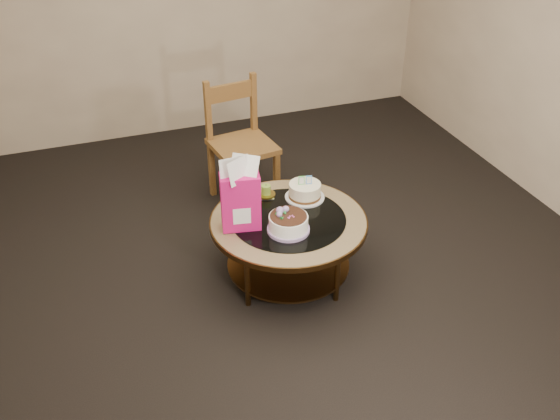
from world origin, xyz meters
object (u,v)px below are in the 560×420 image
object	(u,v)px
gift_bag	(240,194)
cream_cake	(305,191)
dining_chair	(240,143)
coffee_table	(288,229)
decorated_cake	(288,224)

from	to	relation	value
gift_bag	cream_cake	bearing A→B (deg)	30.95
cream_cake	dining_chair	world-z (taller)	dining_chair
cream_cake	dining_chair	distance (m)	0.89
coffee_table	decorated_cake	bearing A→B (deg)	-111.66
dining_chair	decorated_cake	bearing A→B (deg)	-100.57
decorated_cake	gift_bag	xyz separation A→B (m)	(-0.26, 0.14, 0.19)
coffee_table	dining_chair	bearing A→B (deg)	90.07
coffee_table	cream_cake	bearing A→B (deg)	46.13
coffee_table	decorated_cake	size ratio (longest dim) A/B	3.82
dining_chair	coffee_table	bearing A→B (deg)	-98.13
cream_cake	dining_chair	bearing A→B (deg)	114.72
cream_cake	dining_chair	size ratio (longest dim) A/B	0.27
gift_bag	decorated_cake	bearing A→B (deg)	-17.86
gift_bag	dining_chair	world-z (taller)	dining_chair
cream_cake	gift_bag	distance (m)	0.56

